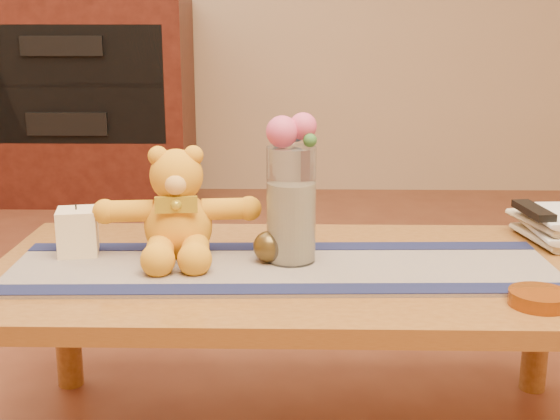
{
  "coord_description": "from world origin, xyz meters",
  "views": [
    {
      "loc": [
        -0.02,
        -1.58,
        0.99
      ],
      "look_at": [
        -0.05,
        0.0,
        0.58
      ],
      "focal_mm": 47.58,
      "sensor_mm": 36.0,
      "label": 1
    }
  ],
  "objects_px": {
    "pillar_candle": "(78,232)",
    "amber_dish": "(539,298)",
    "book_bottom": "(529,238)",
    "teddy_bear": "(178,204)",
    "tv_remote": "(533,210)",
    "glass_vase": "(291,205)",
    "bronze_ball": "(269,247)"
  },
  "relations": [
    {
      "from": "pillar_candle",
      "to": "amber_dish",
      "type": "bearing_deg",
      "value": -16.11
    },
    {
      "from": "pillar_candle",
      "to": "book_bottom",
      "type": "xyz_separation_m",
      "value": [
        1.09,
        0.14,
        -0.05
      ]
    },
    {
      "from": "teddy_bear",
      "to": "book_bottom",
      "type": "relative_size",
      "value": 1.59
    },
    {
      "from": "book_bottom",
      "to": "tv_remote",
      "type": "height_order",
      "value": "tv_remote"
    },
    {
      "from": "pillar_candle",
      "to": "glass_vase",
      "type": "distance_m",
      "value": 0.5
    },
    {
      "from": "tv_remote",
      "to": "bronze_ball",
      "type": "bearing_deg",
      "value": -171.52
    },
    {
      "from": "teddy_bear",
      "to": "book_bottom",
      "type": "xyz_separation_m",
      "value": [
        0.85,
        0.13,
        -0.12
      ]
    },
    {
      "from": "glass_vase",
      "to": "book_bottom",
      "type": "distance_m",
      "value": 0.63
    },
    {
      "from": "glass_vase",
      "to": "bronze_ball",
      "type": "relative_size",
      "value": 3.63
    },
    {
      "from": "pillar_candle",
      "to": "book_bottom",
      "type": "relative_size",
      "value": 0.48
    },
    {
      "from": "glass_vase",
      "to": "amber_dish",
      "type": "distance_m",
      "value": 0.55
    },
    {
      "from": "teddy_bear",
      "to": "book_bottom",
      "type": "height_order",
      "value": "teddy_bear"
    },
    {
      "from": "pillar_candle",
      "to": "teddy_bear",
      "type": "bearing_deg",
      "value": 0.52
    },
    {
      "from": "bronze_ball",
      "to": "tv_remote",
      "type": "height_order",
      "value": "tv_remote"
    },
    {
      "from": "glass_vase",
      "to": "amber_dish",
      "type": "xyz_separation_m",
      "value": [
        0.48,
        -0.24,
        -0.12
      ]
    },
    {
      "from": "glass_vase",
      "to": "amber_dish",
      "type": "height_order",
      "value": "glass_vase"
    },
    {
      "from": "teddy_bear",
      "to": "book_bottom",
      "type": "distance_m",
      "value": 0.87
    },
    {
      "from": "pillar_candle",
      "to": "glass_vase",
      "type": "height_order",
      "value": "glass_vase"
    },
    {
      "from": "glass_vase",
      "to": "tv_remote",
      "type": "xyz_separation_m",
      "value": [
        0.59,
        0.17,
        -0.05
      ]
    },
    {
      "from": "bronze_ball",
      "to": "book_bottom",
      "type": "bearing_deg",
      "value": 16.43
    },
    {
      "from": "tv_remote",
      "to": "amber_dish",
      "type": "height_order",
      "value": "tv_remote"
    },
    {
      "from": "teddy_bear",
      "to": "amber_dish",
      "type": "bearing_deg",
      "value": -27.36
    },
    {
      "from": "pillar_candle",
      "to": "bronze_ball",
      "type": "relative_size",
      "value": 1.48
    },
    {
      "from": "pillar_candle",
      "to": "glass_vase",
      "type": "xyz_separation_m",
      "value": [
        0.49,
        -0.04,
        0.08
      ]
    },
    {
      "from": "bronze_ball",
      "to": "book_bottom",
      "type": "relative_size",
      "value": 0.32
    },
    {
      "from": "tv_remote",
      "to": "amber_dish",
      "type": "relative_size",
      "value": 1.35
    },
    {
      "from": "teddy_bear",
      "to": "pillar_candle",
      "type": "height_order",
      "value": "teddy_bear"
    },
    {
      "from": "book_bottom",
      "to": "amber_dish",
      "type": "relative_size",
      "value": 1.88
    },
    {
      "from": "pillar_candle",
      "to": "book_bottom",
      "type": "bearing_deg",
      "value": 7.18
    },
    {
      "from": "tv_remote",
      "to": "glass_vase",
      "type": "bearing_deg",
      "value": -171.28
    },
    {
      "from": "tv_remote",
      "to": "amber_dish",
      "type": "bearing_deg",
      "value": -111.99
    },
    {
      "from": "pillar_candle",
      "to": "tv_remote",
      "type": "distance_m",
      "value": 1.09
    }
  ]
}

